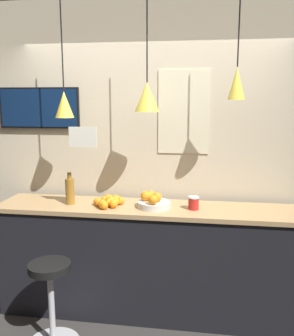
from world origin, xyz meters
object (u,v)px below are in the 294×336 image
(juice_bottle, at_px, (70,191))
(mounted_tv, at_px, (39,108))
(fruit_bowl, at_px, (153,202))
(bar_stool, at_px, (51,295))
(spread_jar, at_px, (194,203))

(juice_bottle, relative_size, mounted_tv, 0.36)
(fruit_bowl, bearing_deg, mounted_tv, 163.27)
(mounted_tv, bearing_deg, fruit_bowl, -16.73)
(fruit_bowl, xyz_separation_m, juice_bottle, (-0.76, -0.00, 0.07))
(bar_stool, bearing_deg, mounted_tv, 115.42)
(fruit_bowl, relative_size, juice_bottle, 0.99)
(bar_stool, height_order, juice_bottle, juice_bottle)
(mounted_tv, bearing_deg, spread_jar, -13.02)
(bar_stool, distance_m, mounted_tv, 1.77)
(bar_stool, relative_size, fruit_bowl, 2.45)
(juice_bottle, bearing_deg, bar_stool, -87.93)
(juice_bottle, distance_m, spread_jar, 1.12)
(juice_bottle, height_order, spread_jar, juice_bottle)
(spread_jar, bearing_deg, fruit_bowl, 179.85)
(bar_stool, xyz_separation_m, fruit_bowl, (0.74, 0.56, 0.64))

